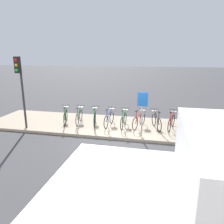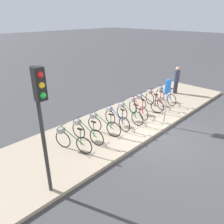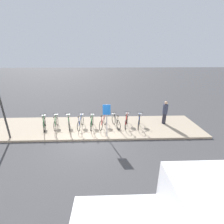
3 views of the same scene
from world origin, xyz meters
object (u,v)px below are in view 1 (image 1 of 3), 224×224
Objects in this scene: parked_bicycle_2 at (95,116)px; sign_post at (142,107)px; parked_bicycle_0 at (66,115)px; parked_bicycle_4 at (124,118)px; parked_bicycle_6 at (156,120)px; parked_bicycle_5 at (140,119)px; traffic_light at (20,78)px; parked_bicycle_3 at (110,117)px; parked_bicycle_7 at (172,120)px; parked_bicycle_1 at (79,115)px; parked_bicycle_8 at (190,122)px.

parked_bicycle_2 is 0.76× the size of sign_post.
sign_post is (4.16, -1.27, 0.95)m from parked_bicycle_0.
parked_bicycle_4 is (3.16, 0.02, 0.00)m from parked_bicycle_0.
parked_bicycle_5 is at bearing -179.29° from parked_bicycle_6.
parked_bicycle_0 is 0.43× the size of traffic_light.
parked_bicycle_3 is at bearing 19.20° from traffic_light.
parked_bicycle_4 is 1.04× the size of parked_bicycle_5.
parked_bicycle_7 is 2.21m from sign_post.
parked_bicycle_1 is 1.02× the size of parked_bicycle_8.
parked_bicycle_6 is (2.35, 0.05, 0.00)m from parked_bicycle_3.
parked_bicycle_4 is 2.37m from parked_bicycle_7.
parked_bicycle_0 is 1.00× the size of parked_bicycle_5.
traffic_light reaches higher than parked_bicycle_8.
parked_bicycle_6 is 6.84m from traffic_light.
parked_bicycle_7 is (3.92, 0.11, 0.00)m from parked_bicycle_2.
parked_bicycle_2 is at bearing 179.55° from parked_bicycle_3.
parked_bicycle_6 is at bearing 67.06° from sign_post.
parked_bicycle_2 and parked_bicycle_7 have the same top height.
parked_bicycle_2 is at bearing -179.76° from parked_bicycle_8.
parked_bicycle_5 is at bearing 0.83° from parked_bicycle_2.
parked_bicycle_4 is (0.76, -0.05, 0.00)m from parked_bicycle_3.
parked_bicycle_7 is at bearing 4.13° from parked_bicycle_4.
parked_bicycle_3 is 1.03× the size of parked_bicycle_8.
parked_bicycle_0 and parked_bicycle_6 have the same top height.
parked_bicycle_0 is 0.99× the size of parked_bicycle_8.
sign_post is at bearing -81.19° from parked_bicycle_5.
sign_post is (1.00, -1.29, 0.95)m from parked_bicycle_4.
sign_post is at bearing -148.26° from parked_bicycle_8.
traffic_light reaches higher than parked_bicycle_6.
parked_bicycle_3 is (2.40, 0.08, 0.00)m from parked_bicycle_0.
parked_bicycle_0 is 0.74× the size of sign_post.
sign_post is at bearing -21.76° from parked_bicycle_1.
parked_bicycle_8 is 0.44× the size of traffic_light.
parked_bicycle_5 is at bearing 1.49° from parked_bicycle_3.
parked_bicycle_2 is at bearing -178.38° from parked_bicycle_7.
parked_bicycle_4 is at bearing -178.58° from parked_bicycle_8.
parked_bicycle_1 is 3.80m from sign_post.
sign_post is (1.76, -1.34, 0.95)m from parked_bicycle_3.
parked_bicycle_2 is 0.98× the size of parked_bicycle_4.
parked_bicycle_8 is at bearing -6.04° from parked_bicycle_7.
parked_bicycle_3 is 3.12m from parked_bicycle_7.
traffic_light is at bearing -169.90° from parked_bicycle_8.
sign_post reaches higher than parked_bicycle_5.
parked_bicycle_8 is (1.62, -0.02, 0.00)m from parked_bicycle_6.
traffic_light reaches higher than parked_bicycle_4.
parked_bicycle_7 is (3.12, 0.12, 0.00)m from parked_bicycle_3.
parked_bicycle_6 and parked_bicycle_7 have the same top height.
parked_bicycle_5 is at bearing 1.72° from parked_bicycle_0.
parked_bicycle_8 is (5.63, 0.01, 0.00)m from parked_bicycle_1.
parked_bicycle_8 is (6.38, 0.10, 0.00)m from parked_bicycle_0.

